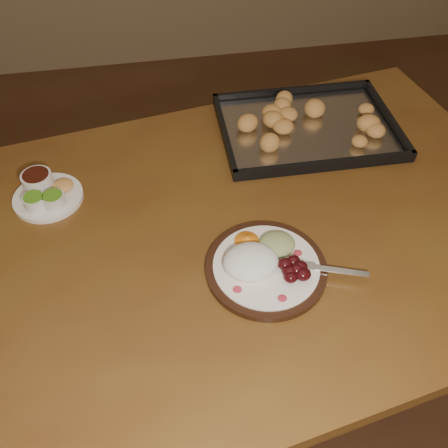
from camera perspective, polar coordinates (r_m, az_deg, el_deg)
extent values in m
plane|color=#4F351B|center=(1.72, -3.30, -15.86)|extent=(4.00, 4.00, 0.00)
cube|color=brown|center=(1.06, -1.83, -1.91)|extent=(1.63, 1.13, 0.04)
cylinder|color=#4E2D17|center=(1.81, 15.45, 4.49)|extent=(0.07, 0.07, 0.71)
cylinder|color=black|center=(0.98, 4.82, -5.07)|extent=(0.24, 0.24, 0.01)
cylinder|color=white|center=(0.98, 4.85, -4.79)|extent=(0.21, 0.21, 0.01)
ellipsoid|color=#B72B3C|center=(0.94, 1.52, -7.47)|extent=(0.02, 0.02, 0.00)
ellipsoid|color=#B72B3C|center=(0.93, 6.68, -8.42)|extent=(0.02, 0.02, 0.00)
ellipsoid|color=#B72B3C|center=(1.00, 8.43, -3.29)|extent=(0.02, 0.02, 0.00)
ellipsoid|color=#B72B3C|center=(0.99, 0.52, -3.63)|extent=(0.02, 0.02, 0.00)
ellipsoid|color=white|center=(0.96, 3.06, -4.33)|extent=(0.13, 0.12, 0.05)
ellipsoid|color=#460A0E|center=(0.96, 7.53, -5.42)|extent=(0.03, 0.03, 0.02)
ellipsoid|color=#460A0E|center=(0.97, 8.67, -4.85)|extent=(0.03, 0.03, 0.02)
ellipsoid|color=#460A0E|center=(0.97, 7.93, -4.20)|extent=(0.03, 0.03, 0.02)
ellipsoid|color=#460A0E|center=(0.96, 9.02, -5.70)|extent=(0.03, 0.03, 0.02)
ellipsoid|color=#460A0E|center=(0.97, 7.00, -4.56)|extent=(0.03, 0.03, 0.02)
ellipsoid|color=#460A0E|center=(0.96, 8.32, -5.16)|extent=(0.03, 0.03, 0.02)
ellipsoid|color=#460A0E|center=(0.95, 7.65, -6.06)|extent=(0.03, 0.03, 0.02)
ellipsoid|color=tan|center=(1.00, 6.05, -2.28)|extent=(0.09, 0.08, 0.03)
cone|color=orange|center=(1.01, 2.69, -1.71)|extent=(0.06, 0.06, 0.02)
cube|color=silver|center=(0.99, 13.01, -5.21)|extent=(0.11, 0.05, 0.00)
cube|color=silver|center=(0.98, 9.46, -4.71)|extent=(0.04, 0.03, 0.00)
cylinder|color=silver|center=(0.98, 8.24, -4.92)|extent=(0.03, 0.01, 0.00)
cylinder|color=silver|center=(0.98, 8.26, -4.68)|extent=(0.03, 0.01, 0.00)
cylinder|color=silver|center=(0.98, 8.29, -4.44)|extent=(0.03, 0.01, 0.00)
cylinder|color=silver|center=(0.99, 8.31, -4.20)|extent=(0.03, 0.01, 0.00)
cylinder|color=white|center=(1.18, -19.44, 2.88)|extent=(0.15, 0.15, 0.01)
cylinder|color=silver|center=(1.15, -20.80, 2.39)|extent=(0.05, 0.05, 0.03)
cylinder|color=#4B871B|center=(1.14, -20.99, 2.90)|extent=(0.04, 0.04, 0.00)
cylinder|color=silver|center=(1.14, -18.86, 2.61)|extent=(0.05, 0.05, 0.03)
cylinder|color=#4B871B|center=(1.13, -19.03, 3.13)|extent=(0.04, 0.04, 0.00)
cylinder|color=silver|center=(1.19, -20.50, 4.60)|extent=(0.07, 0.07, 0.04)
cylinder|color=black|center=(1.18, -20.74, 5.28)|extent=(0.06, 0.06, 0.00)
ellipsoid|color=#EC9353|center=(1.18, -17.93, 4.25)|extent=(0.05, 0.05, 0.02)
cube|color=black|center=(1.33, 9.47, 10.61)|extent=(0.45, 0.33, 0.01)
cube|color=black|center=(1.44, 7.81, 14.82)|extent=(0.44, 0.02, 0.02)
cube|color=black|center=(1.20, 11.59, 6.67)|extent=(0.44, 0.02, 0.02)
cube|color=black|center=(1.40, 18.24, 11.56)|extent=(0.02, 0.33, 0.02)
cube|color=black|center=(1.27, 0.06, 10.35)|extent=(0.02, 0.33, 0.02)
cube|color=silver|center=(1.32, 9.51, 10.81)|extent=(0.42, 0.30, 0.00)
ellipsoid|color=#C58744|center=(1.33, 11.93, 11.62)|extent=(0.05, 0.05, 0.03)
ellipsoid|color=#C58744|center=(1.37, 13.60, 12.47)|extent=(0.06, 0.06, 0.03)
ellipsoid|color=#C58744|center=(1.39, 10.65, 13.47)|extent=(0.07, 0.07, 0.03)
ellipsoid|color=#C58744|center=(1.36, 10.26, 12.87)|extent=(0.06, 0.06, 0.03)
ellipsoid|color=#C58744|center=(1.37, 7.78, 13.43)|extent=(0.06, 0.06, 0.03)
ellipsoid|color=#C58744|center=(1.33, 7.79, 12.17)|extent=(0.07, 0.07, 0.03)
ellipsoid|color=#C58744|center=(1.31, 4.72, 11.93)|extent=(0.06, 0.06, 0.03)
ellipsoid|color=#C58744|center=(1.29, 6.33, 11.26)|extent=(0.05, 0.05, 0.03)
ellipsoid|color=#C58744|center=(1.26, 4.41, 10.47)|extent=(0.06, 0.06, 0.03)
ellipsoid|color=#C58744|center=(1.25, 7.75, 9.54)|extent=(0.07, 0.07, 0.03)
ellipsoid|color=#C58744|center=(1.28, 9.55, 10.44)|extent=(0.06, 0.06, 0.03)
ellipsoid|color=#C58744|center=(1.27, 11.59, 9.77)|extent=(0.06, 0.06, 0.03)
ellipsoid|color=#C58744|center=(1.27, 12.64, 9.56)|extent=(0.07, 0.07, 0.03)
ellipsoid|color=#C58744|center=(1.34, 15.09, 11.17)|extent=(0.06, 0.06, 0.03)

